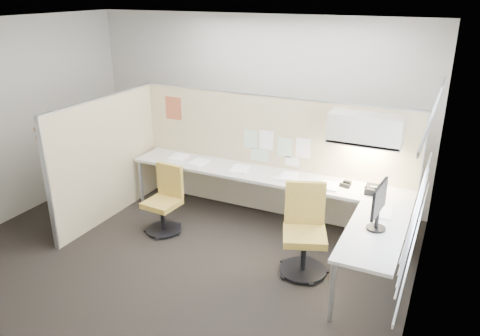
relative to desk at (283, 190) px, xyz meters
The scene contains 28 objects.
floor 1.58m from the desk, 129.58° to the right, with size 5.50×4.50×0.01m, color black.
ceiling 2.64m from the desk, 129.58° to the right, with size 5.50×4.50×0.01m, color white.
wall_back 1.66m from the desk, 129.62° to the left, with size 5.50×0.02×2.80m, color beige.
wall_front 3.59m from the desk, 105.41° to the right, with size 5.50×0.02×2.80m, color beige.
wall_left 3.93m from the desk, 162.99° to the right, with size 0.02×4.50×2.80m, color beige.
wall_right 2.28m from the desk, 31.75° to the right, with size 0.02×4.50×2.80m, color beige.
window_pane 2.32m from the desk, 32.11° to the right, with size 0.01×2.80×1.30m, color #95A0AE.
partition_back 0.67m from the desk, 128.75° to the left, with size 4.10×0.06×1.75m, color beige.
partition_left 2.52m from the desk, 165.56° to the right, with size 0.06×2.20×1.75m, color beige.
desk is the anchor object (origin of this frame).
overhead_bin 1.35m from the desk, 15.24° to the left, with size 0.90×0.36×0.38m, color beige.
task_light_strip 1.22m from the desk, 15.24° to the left, with size 0.60×0.06×0.02m, color #FFEABF.
pinned_papers 0.69m from the desk, 124.37° to the left, with size 1.01×0.00×0.47m.
poster 2.19m from the desk, 167.47° to the left, with size 0.28×0.00×0.35m, color #FD5720.
chair_left 1.61m from the desk, 154.64° to the right, with size 0.48×0.49×0.91m.
chair_right 0.99m from the desk, 54.40° to the right, with size 0.63×0.65×1.05m.
monitor 1.65m from the desk, 30.78° to the right, with size 0.21×0.50×0.52m.
phone 1.18m from the desk, ahead, with size 0.21×0.20×0.12m.
stapler 0.82m from the desk, 10.95° to the left, with size 0.14×0.04×0.05m, color black.
tape_dispenser 0.86m from the desk, 16.52° to the left, with size 0.10×0.06×0.06m, color black.
coat_hook 3.04m from the desk, 149.15° to the right, with size 0.18×0.47×1.41m.
paper_stack_0 1.76m from the desk, behind, with size 0.23×0.30×0.04m, color white.
paper_stack_1 1.38m from the desk, behind, with size 0.23×0.30×0.02m, color white.
paper_stack_2 0.71m from the desk, behind, with size 0.23×0.30×0.04m, color white.
paper_stack_3 0.19m from the desk, 98.73° to the left, with size 0.23×0.30×0.02m, color white.
paper_stack_4 0.64m from the desk, ahead, with size 0.23×0.30×0.03m, color white.
paper_stack_5 1.42m from the desk, 16.69° to the right, with size 0.23×0.30×0.02m, color white.
paper_stack_6 0.20m from the desk, 66.31° to the left, with size 0.23×0.30×0.05m, color white.
Camera 1 is at (2.89, -4.32, 3.17)m, focal length 35.00 mm.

